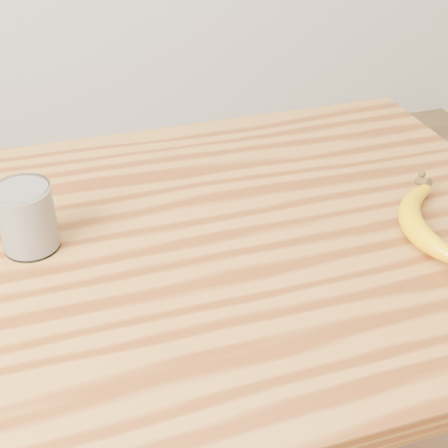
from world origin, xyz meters
name	(u,v)px	position (x,y,z in m)	size (l,w,h in m)	color
table	(176,307)	(0.00, 0.00, 0.77)	(1.20, 0.80, 0.90)	#996329
smoothie_glass	(27,218)	(-0.21, 0.06, 0.95)	(0.08, 0.08, 0.11)	white
banana	(412,224)	(0.36, -0.08, 0.92)	(0.11, 0.30, 0.04)	#E3A700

